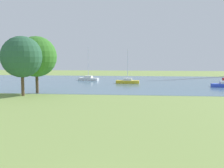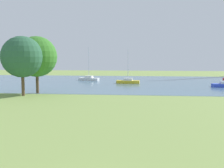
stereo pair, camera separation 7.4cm
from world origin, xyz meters
The scene contains 6 objects.
ground_plane centered at (0.00, 22.00, 0.00)m, with size 160.00×160.00×0.00m, color #7F994C.
water_surface centered at (0.00, 50.00, 0.01)m, with size 140.00×40.00×0.02m, color slate.
sailboat_yellow centered at (-0.74, 47.69, 0.47)m, with size 4.88×1.77×7.20m.
sailboat_white centered at (-10.29, 53.93, 0.47)m, with size 4.99×2.35×7.86m.
tree_west_far centered at (-14.77, 27.86, 5.54)m, with size 5.86×5.86×8.48m.
tree_east_near centered at (-13.73, 30.62, 5.58)m, with size 6.13×6.13×8.65m.
Camera 2 is at (1.98, -8.98, 5.50)m, focal length 43.45 mm.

